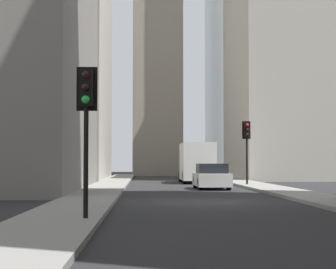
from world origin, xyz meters
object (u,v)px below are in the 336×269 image
delivery_truck (196,163)px  traffic_light_midblock (247,138)px  traffic_light_foreground (86,106)px  sedan_white (211,177)px

delivery_truck → traffic_light_midblock: 7.02m
delivery_truck → traffic_light_foreground: size_ratio=1.73×
traffic_light_midblock → delivery_truck: bearing=22.2°
delivery_truck → sedan_white: size_ratio=1.50×
traffic_light_foreground → sedan_white: bearing=-15.9°
delivery_truck → sedan_white: (-9.66, 0.00, -0.80)m
delivery_truck → sedan_white: bearing=180.0°
traffic_light_midblock → sedan_white: bearing=142.1°
delivery_truck → traffic_light_midblock: bearing=-157.8°
traffic_light_foreground → delivery_truck: bearing=-10.5°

